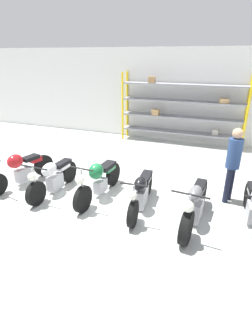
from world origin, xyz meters
TOP-DOWN VIEW (x-y plane):
  - ground_plane at (0.00, 0.00)m, footprint 30.00×30.00m
  - back_wall at (0.00, 5.46)m, footprint 30.00×0.08m
  - shelving_rack at (0.54, 5.09)m, footprint 4.76×0.63m
  - motorcycle_red at (-2.84, -0.17)m, footprint 0.81×2.12m
  - motorcycle_white at (-1.76, -0.23)m, footprint 0.73×1.97m
  - motorcycle_green at (-0.55, -0.04)m, footprint 0.57×2.12m
  - motorcycle_black at (0.59, -0.16)m, footprint 0.57×2.04m
  - motorcycle_grey at (1.81, -0.36)m, footprint 0.70×2.10m
  - person_near_rack at (2.46, 0.89)m, footprint 0.42×0.42m

SIDE VIEW (x-z plane):
  - ground_plane at x=0.00m, z-range 0.00..0.00m
  - motorcycle_black at x=0.59m, z-range -0.06..0.90m
  - motorcycle_white at x=-1.76m, z-range -0.05..0.92m
  - motorcycle_grey at x=1.81m, z-range -0.08..0.95m
  - motorcycle_red at x=-2.84m, z-range -0.05..0.98m
  - motorcycle_green at x=-0.55m, z-range -0.03..1.03m
  - person_near_rack at x=2.46m, z-range 0.17..2.00m
  - shelving_rack at x=0.54m, z-range 0.04..2.73m
  - back_wall at x=0.00m, z-range 0.00..3.60m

